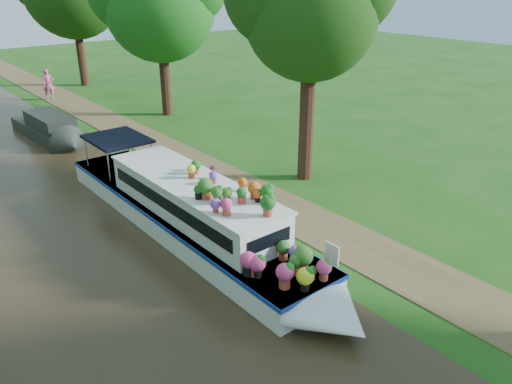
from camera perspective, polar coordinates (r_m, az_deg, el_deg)
name	(u,v)px	position (r m, az deg, el deg)	size (l,w,h in m)	color
ground	(284,234)	(15.75, 3.24, -4.82)	(100.00, 100.00, 0.00)	#184411
canal_water	(103,308)	(13.07, -17.14, -12.58)	(10.00, 100.00, 0.02)	black
towpath	(311,223)	(16.49, 6.34, -3.49)	(2.20, 100.00, 0.03)	brown
plant_boat	(195,212)	(15.28, -7.01, -2.33)	(2.29, 13.52, 2.27)	silver
tree_near_overhang	(310,2)	(18.69, 6.17, 20.81)	(5.52, 5.28, 8.99)	black
second_boat	(51,129)	(26.69, -22.40, 6.70)	(2.02, 6.34, 1.21)	black
pedestrian_pink	(48,84)	(35.18, -22.64, 11.30)	(0.70, 0.46, 1.93)	#E45EAA
verge_plant	(261,215)	(16.50, 0.52, -2.60)	(0.36, 0.31, 0.40)	#26631D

